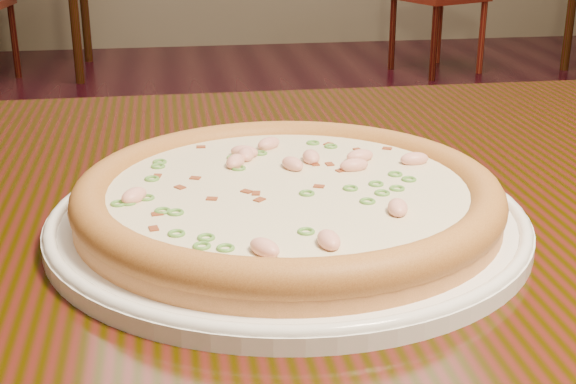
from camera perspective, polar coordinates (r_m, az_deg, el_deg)
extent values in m
cube|color=black|center=(0.70, 9.16, -1.88)|extent=(1.20, 0.80, 0.04)
cylinder|color=white|center=(0.62, 0.00, -2.09)|extent=(0.37, 0.37, 0.01)
torus|color=white|center=(0.61, 0.00, -1.57)|extent=(0.36, 0.36, 0.01)
cylinder|color=#D2804E|center=(0.61, 0.00, -0.79)|extent=(0.32, 0.32, 0.02)
torus|color=#B47C3C|center=(0.61, 0.00, 0.00)|extent=(0.33, 0.33, 0.03)
cylinder|color=beige|center=(0.61, 0.00, 0.22)|extent=(0.27, 0.27, 0.00)
ellipsoid|color=#F2B29E|center=(0.67, -3.12, 2.86)|extent=(0.03, 0.02, 0.01)
ellipsoid|color=#F2B29E|center=(0.49, -1.67, -3.99)|extent=(0.02, 0.03, 0.01)
ellipsoid|color=#F2B29E|center=(0.59, -10.89, -0.27)|extent=(0.03, 0.03, 0.01)
ellipsoid|color=#F2B29E|center=(0.64, 4.71, 1.91)|extent=(0.03, 0.02, 0.01)
ellipsoid|color=#F2B29E|center=(0.51, 2.92, -3.43)|extent=(0.02, 0.02, 0.01)
ellipsoid|color=#F2B29E|center=(0.66, 8.98, 2.33)|extent=(0.03, 0.02, 0.01)
ellipsoid|color=#F2B29E|center=(0.67, -3.01, 2.68)|extent=(0.02, 0.03, 0.01)
ellipsoid|color=#F2B29E|center=(0.66, 1.65, 2.51)|extent=(0.01, 0.02, 0.01)
ellipsoid|color=#F2B29E|center=(0.67, 5.13, 2.56)|extent=(0.03, 0.02, 0.01)
ellipsoid|color=#F2B29E|center=(0.64, 0.33, 2.00)|extent=(0.02, 0.03, 0.01)
ellipsoid|color=#F2B29E|center=(0.65, -3.76, 2.18)|extent=(0.02, 0.03, 0.01)
ellipsoid|color=#F2B29E|center=(0.56, 7.80, -1.11)|extent=(0.02, 0.03, 0.01)
ellipsoid|color=#F2B29E|center=(0.70, -1.38, 3.45)|extent=(0.03, 0.03, 0.01)
cube|color=maroon|center=(0.58, -2.04, -0.64)|extent=(0.01, 0.01, 0.00)
cube|color=maroon|center=(0.60, 2.21, 0.32)|extent=(0.01, 0.01, 0.00)
cube|color=maroon|center=(0.49, -1.56, -4.65)|extent=(0.01, 0.01, 0.00)
cube|color=maroon|center=(0.63, -6.61, 0.92)|extent=(0.01, 0.01, 0.00)
cube|color=maroon|center=(0.65, 2.97, 1.92)|extent=(0.01, 0.01, 0.00)
cube|color=maroon|center=(0.71, 2.89, 3.35)|extent=(0.01, 0.01, 0.00)
cube|color=maroon|center=(0.54, -9.52, -2.67)|extent=(0.01, 0.01, 0.00)
cube|color=maroon|center=(0.63, -9.28, 1.06)|extent=(0.01, 0.01, 0.00)
cube|color=maroon|center=(0.70, -6.20, 3.14)|extent=(0.01, 0.01, 0.00)
cube|color=maroon|center=(0.56, -9.27, -1.63)|extent=(0.01, 0.01, 0.00)
cube|color=maroon|center=(0.64, 3.79, 1.46)|extent=(0.01, 0.01, 0.00)
cube|color=maroon|center=(0.66, 4.96, 1.92)|extent=(0.01, 0.01, 0.00)
cube|color=maroon|center=(0.69, 4.97, 2.94)|extent=(0.01, 0.01, 0.00)
cube|color=maroon|center=(0.58, -5.44, -0.56)|extent=(0.01, 0.01, 0.00)
cube|color=maroon|center=(0.65, 1.94, 1.92)|extent=(0.01, 0.01, 0.00)
cube|color=maroon|center=(0.59, -2.29, -0.17)|extent=(0.01, 0.01, 0.00)
cube|color=maroon|center=(0.65, 0.51, 1.66)|extent=(0.01, 0.01, 0.00)
cube|color=maroon|center=(0.59, -2.96, -0.04)|extent=(0.01, 0.01, 0.00)
cube|color=maroon|center=(0.61, -7.69, 0.25)|extent=(0.01, 0.01, 0.00)
cube|color=maroon|center=(0.70, 7.06, 3.02)|extent=(0.01, 0.01, 0.00)
torus|color=#539039|center=(0.67, -9.12, 2.12)|extent=(0.01, 0.01, 0.00)
torus|color=#539039|center=(0.50, -4.47, -4.00)|extent=(0.02, 0.02, 0.00)
torus|color=#539039|center=(0.66, -9.23, 1.81)|extent=(0.01, 0.01, 0.00)
torus|color=#539039|center=(0.64, -3.53, 1.69)|extent=(0.02, 0.02, 0.00)
torus|color=#539039|center=(0.63, 7.63, 1.25)|extent=(0.02, 0.02, 0.00)
torus|color=#539039|center=(0.58, -11.96, -0.82)|extent=(0.02, 0.02, 0.00)
torus|color=#539039|center=(0.56, -8.92, -1.35)|extent=(0.02, 0.02, 0.00)
torus|color=#539039|center=(0.60, 7.76, 0.25)|extent=(0.02, 0.02, 0.00)
torus|color=#539039|center=(0.60, 4.46, 0.26)|extent=(0.02, 0.02, 0.00)
torus|color=#539039|center=(0.71, 1.78, 3.50)|extent=(0.02, 0.02, 0.00)
torus|color=#539039|center=(0.58, -11.29, -0.75)|extent=(0.02, 0.02, 0.00)
torus|color=#539039|center=(0.67, -3.89, 2.44)|extent=(0.01, 0.01, 0.00)
torus|color=#539039|center=(0.53, -7.94, -2.95)|extent=(0.01, 0.01, 0.00)
torus|color=#539039|center=(0.68, -1.97, 2.77)|extent=(0.01, 0.01, 0.00)
torus|color=#539039|center=(0.59, 1.35, -0.10)|extent=(0.01, 0.01, 0.00)
torus|color=#539039|center=(0.61, 6.28, 0.56)|extent=(0.01, 0.01, 0.00)
torus|color=#539039|center=(0.70, 3.06, 3.25)|extent=(0.02, 0.02, 0.00)
torus|color=#539039|center=(0.52, 1.30, -2.84)|extent=(0.01, 0.01, 0.00)
torus|color=#539039|center=(0.59, -10.02, -0.42)|extent=(0.01, 0.01, 0.00)
torus|color=#539039|center=(0.59, 6.71, -0.08)|extent=(0.01, 0.01, 0.00)
torus|color=#539039|center=(0.51, -6.15, -3.85)|extent=(0.01, 0.01, 0.00)
torus|color=#539039|center=(0.58, 5.67, -0.67)|extent=(0.02, 0.02, 0.00)
torus|color=#539039|center=(0.56, -7.99, -1.46)|extent=(0.01, 0.01, 0.00)
torus|color=#539039|center=(0.63, -9.66, 0.92)|extent=(0.01, 0.01, 0.00)
torus|color=#539039|center=(0.52, -5.84, -3.26)|extent=(0.02, 0.02, 0.00)
torus|color=#539039|center=(0.63, 8.59, 0.89)|extent=(0.02, 0.02, 0.00)
cylinder|color=black|center=(4.52, -14.93, 11.89)|extent=(0.05, 0.05, 0.71)
cylinder|color=black|center=(5.12, -14.30, 12.90)|extent=(0.05, 0.05, 0.71)
cylinder|color=black|center=(4.99, 19.51, 12.19)|extent=(0.05, 0.05, 0.71)
cylinder|color=#570E0C|center=(4.79, -18.87, 10.11)|extent=(0.04, 0.04, 0.41)
cylinder|color=#570E0C|center=(4.78, 13.62, 10.62)|extent=(0.04, 0.04, 0.41)
cylinder|color=#570E0C|center=(5.03, 10.68, 11.32)|extent=(0.04, 0.04, 0.41)
cylinder|color=#570E0C|center=(4.53, 10.34, 10.34)|extent=(0.04, 0.04, 0.41)
cylinder|color=#570E0C|center=(4.80, 7.43, 11.06)|extent=(0.04, 0.04, 0.41)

